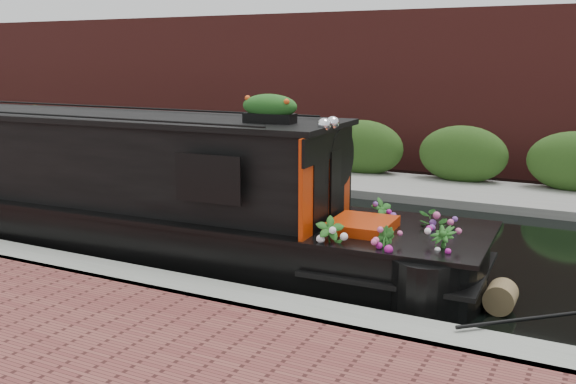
% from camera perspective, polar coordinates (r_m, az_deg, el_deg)
% --- Properties ---
extents(ground, '(80.00, 80.00, 0.00)m').
position_cam_1_polar(ground, '(10.84, -2.43, -3.36)').
color(ground, black).
rests_on(ground, ground).
extents(near_bank_coping, '(40.00, 0.60, 0.50)m').
position_cam_1_polar(near_bank_coping, '(8.28, -13.90, -8.64)').
color(near_bank_coping, gray).
rests_on(near_bank_coping, ground).
extents(far_bank_path, '(40.00, 2.40, 0.34)m').
position_cam_1_polar(far_bank_path, '(14.55, 5.75, 0.55)').
color(far_bank_path, gray).
rests_on(far_bank_path, ground).
extents(far_hedge, '(40.00, 1.10, 2.80)m').
position_cam_1_polar(far_hedge, '(15.37, 6.99, 1.14)').
color(far_hedge, '#2A4B19').
rests_on(far_hedge, ground).
extents(far_brick_wall, '(40.00, 1.00, 8.00)m').
position_cam_1_polar(far_brick_wall, '(17.33, 9.40, 2.29)').
color(far_brick_wall, maroon).
rests_on(far_brick_wall, ground).
extents(narrowboat, '(11.20, 2.41, 2.60)m').
position_cam_1_polar(narrowboat, '(10.29, -16.41, -0.23)').
color(narrowboat, black).
rests_on(narrowboat, ground).
extents(rope_fender, '(0.35, 0.37, 0.35)m').
position_cam_1_polar(rope_fender, '(7.80, 18.38, -8.84)').
color(rope_fender, brown).
rests_on(rope_fender, ground).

